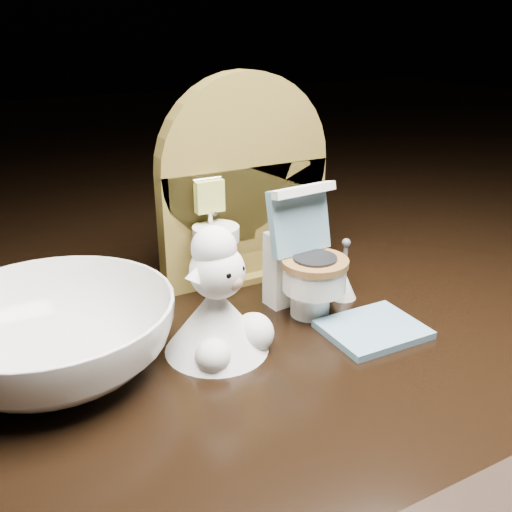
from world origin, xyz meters
The scene contains 6 objects.
backdrop_panel centered at (0.00, 0.06, 0.07)m, with size 0.13×0.05×0.15m.
toy_toilet centered at (0.01, 0.00, 0.03)m, with size 0.05×0.06×0.09m.
bath_mat centered at (0.03, -0.05, 0.00)m, with size 0.06×0.05×0.00m, color #648EA6.
toilet_brush centered at (0.04, 0.00, 0.01)m, with size 0.02×0.02×0.04m.
plush_lamb centered at (-0.06, -0.02, 0.03)m, with size 0.06×0.06×0.08m.
ceramic_bowl centered at (-0.15, 0.00, 0.02)m, with size 0.13×0.13×0.04m, color white.
Camera 1 is at (-0.18, -0.29, 0.18)m, focal length 40.00 mm.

